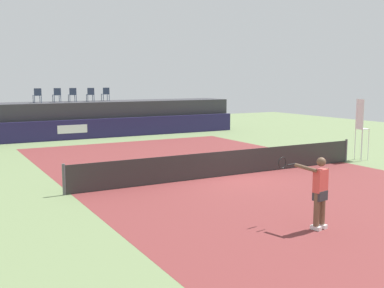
{
  "coord_description": "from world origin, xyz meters",
  "views": [
    {
      "loc": [
        -9.63,
        -14.47,
        3.61
      ],
      "look_at": [
        -0.48,
        2.0,
        1.0
      ],
      "focal_mm": 43.57,
      "sensor_mm": 36.0,
      "label": 1
    }
  ],
  "objects_px": {
    "spectator_chair_left": "(57,94)",
    "net_post_near": "(64,179)",
    "umpire_chair": "(361,125)",
    "net_post_far": "(346,151)",
    "tennis_player": "(319,190)",
    "spectator_chair_far_left": "(37,95)",
    "tennis_ball": "(202,172)",
    "spectator_chair_center": "(72,94)",
    "spectator_chair_right": "(90,94)",
    "spectator_chair_far_right": "(106,94)"
  },
  "relations": [
    {
      "from": "spectator_chair_far_right",
      "to": "spectator_chair_center",
      "type": "bearing_deg",
      "value": -172.75
    },
    {
      "from": "net_post_near",
      "to": "net_post_far",
      "type": "height_order",
      "value": "same"
    },
    {
      "from": "net_post_near",
      "to": "tennis_ball",
      "type": "distance_m",
      "value": 5.69
    },
    {
      "from": "spectator_chair_left",
      "to": "tennis_ball",
      "type": "xyz_separation_m",
      "value": [
        2.19,
        -14.35,
        -2.66
      ]
    },
    {
      "from": "spectator_chair_right",
      "to": "net_post_near",
      "type": "xyz_separation_m",
      "value": [
        -5.46,
        -15.02,
        -2.19
      ]
    },
    {
      "from": "spectator_chair_right",
      "to": "spectator_chair_far_right",
      "type": "height_order",
      "value": "same"
    },
    {
      "from": "spectator_chair_right",
      "to": "spectator_chair_far_left",
      "type": "bearing_deg",
      "value": 178.9
    },
    {
      "from": "spectator_chair_center",
      "to": "net_post_far",
      "type": "height_order",
      "value": "spectator_chair_center"
    },
    {
      "from": "tennis_ball",
      "to": "umpire_chair",
      "type": "bearing_deg",
      "value": -6.97
    },
    {
      "from": "spectator_chair_center",
      "to": "spectator_chair_right",
      "type": "height_order",
      "value": "same"
    },
    {
      "from": "spectator_chair_right",
      "to": "tennis_ball",
      "type": "bearing_deg",
      "value": -89.48
    },
    {
      "from": "umpire_chair",
      "to": "net_post_near",
      "type": "distance_m",
      "value": 13.31
    },
    {
      "from": "spectator_chair_center",
      "to": "net_post_near",
      "type": "xyz_separation_m",
      "value": [
        -4.36,
        -15.22,
        -2.19
      ]
    },
    {
      "from": "spectator_chair_far_left",
      "to": "net_post_far",
      "type": "xyz_separation_m",
      "value": [
        10.23,
        -15.08,
        -2.19
      ]
    },
    {
      "from": "spectator_chair_far_left",
      "to": "spectator_chair_far_right",
      "type": "bearing_deg",
      "value": 5.57
    },
    {
      "from": "spectator_chair_left",
      "to": "spectator_chair_right",
      "type": "relative_size",
      "value": 1.0
    },
    {
      "from": "net_post_near",
      "to": "net_post_far",
      "type": "distance_m",
      "value": 12.4
    },
    {
      "from": "spectator_chair_left",
      "to": "tennis_player",
      "type": "height_order",
      "value": "spectator_chair_left"
    },
    {
      "from": "spectator_chair_right",
      "to": "net_post_far",
      "type": "height_order",
      "value": "spectator_chair_right"
    },
    {
      "from": "spectator_chair_right",
      "to": "spectator_chair_left",
      "type": "bearing_deg",
      "value": 172.22
    },
    {
      "from": "spectator_chair_far_left",
      "to": "net_post_near",
      "type": "xyz_separation_m",
      "value": [
        -2.17,
        -15.08,
        -2.19
      ]
    },
    {
      "from": "tennis_player",
      "to": "spectator_chair_left",
      "type": "bearing_deg",
      "value": 93.11
    },
    {
      "from": "umpire_chair",
      "to": "net_post_far",
      "type": "height_order",
      "value": "umpire_chair"
    },
    {
      "from": "spectator_chair_left",
      "to": "net_post_far",
      "type": "bearing_deg",
      "value": -59.53
    },
    {
      "from": "spectator_chair_center",
      "to": "umpire_chair",
      "type": "relative_size",
      "value": 0.32
    },
    {
      "from": "spectator_chair_far_left",
      "to": "net_post_near",
      "type": "distance_m",
      "value": 15.39
    },
    {
      "from": "spectator_chair_far_right",
      "to": "tennis_ball",
      "type": "height_order",
      "value": "spectator_chair_far_right"
    },
    {
      "from": "spectator_chair_right",
      "to": "spectator_chair_center",
      "type": "bearing_deg",
      "value": 169.24
    },
    {
      "from": "spectator_chair_center",
      "to": "spectator_chair_right",
      "type": "bearing_deg",
      "value": -10.76
    },
    {
      "from": "spectator_chair_far_right",
      "to": "tennis_player",
      "type": "relative_size",
      "value": 0.5
    },
    {
      "from": "net_post_near",
      "to": "tennis_ball",
      "type": "height_order",
      "value": "net_post_near"
    },
    {
      "from": "spectator_chair_far_left",
      "to": "spectator_chair_far_right",
      "type": "xyz_separation_m",
      "value": [
        4.48,
        0.44,
        0.0
      ]
    },
    {
      "from": "net_post_far",
      "to": "tennis_ball",
      "type": "bearing_deg",
      "value": 172.12
    },
    {
      "from": "spectator_chair_right",
      "to": "tennis_ball",
      "type": "relative_size",
      "value": 13.06
    },
    {
      "from": "spectator_chair_center",
      "to": "umpire_chair",
      "type": "distance_m",
      "value": 17.67
    },
    {
      "from": "spectator_chair_center",
      "to": "spectator_chair_far_right",
      "type": "height_order",
      "value": "same"
    },
    {
      "from": "tennis_player",
      "to": "tennis_ball",
      "type": "xyz_separation_m",
      "value": [
        1.01,
        7.31,
        -0.92
      ]
    },
    {
      "from": "spectator_chair_far_right",
      "to": "spectator_chair_far_left",
      "type": "bearing_deg",
      "value": -174.43
    },
    {
      "from": "umpire_chair",
      "to": "tennis_player",
      "type": "distance_m",
      "value": 10.8
    },
    {
      "from": "net_post_near",
      "to": "tennis_player",
      "type": "relative_size",
      "value": 0.56
    },
    {
      "from": "spectator_chair_far_left",
      "to": "tennis_ball",
      "type": "xyz_separation_m",
      "value": [
        3.42,
        -14.14,
        -2.66
      ]
    },
    {
      "from": "spectator_chair_center",
      "to": "tennis_player",
      "type": "distance_m",
      "value": 21.66
    },
    {
      "from": "tennis_player",
      "to": "tennis_ball",
      "type": "height_order",
      "value": "tennis_player"
    },
    {
      "from": "spectator_chair_left",
      "to": "net_post_near",
      "type": "distance_m",
      "value": 15.82
    },
    {
      "from": "spectator_chair_left",
      "to": "net_post_far",
      "type": "xyz_separation_m",
      "value": [
        9.0,
        -15.3,
        -2.19
      ]
    },
    {
      "from": "net_post_near",
      "to": "spectator_chair_center",
      "type": "bearing_deg",
      "value": 74.02
    },
    {
      "from": "spectator_chair_left",
      "to": "net_post_near",
      "type": "relative_size",
      "value": 0.89
    },
    {
      "from": "spectator_chair_left",
      "to": "tennis_ball",
      "type": "height_order",
      "value": "spectator_chair_left"
    },
    {
      "from": "umpire_chair",
      "to": "tennis_ball",
      "type": "height_order",
      "value": "umpire_chair"
    },
    {
      "from": "net_post_far",
      "to": "tennis_player",
      "type": "height_order",
      "value": "tennis_player"
    }
  ]
}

